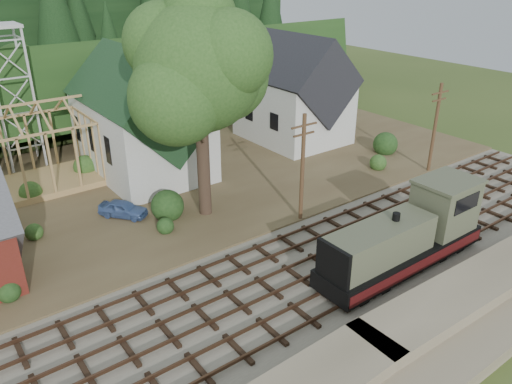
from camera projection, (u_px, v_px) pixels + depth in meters
ground at (268, 291)px, 28.36m from camera, size 140.00×140.00×0.00m
embankment at (386, 384)px, 22.19m from camera, size 64.00×5.00×1.60m
railroad_bed at (268, 290)px, 28.33m from camera, size 64.00×11.00×0.16m
village_flat at (135, 185)px, 41.36m from camera, size 64.00×26.00×0.30m
hillside at (49, 120)px, 58.83m from camera, size 70.00×28.96×12.74m
ridge at (15, 93)px, 70.44m from camera, size 80.00×20.00×12.00m
church at (142, 118)px, 41.53m from camera, size 8.40×15.17×13.00m
farmhouse at (293, 95)px, 49.86m from camera, size 8.40×10.80×10.60m
timber_frame at (39, 152)px, 39.68m from camera, size 8.20×6.20×6.99m
lattice_tower at (4, 54)px, 41.18m from camera, size 3.20×3.20×12.12m
big_tree at (201, 76)px, 32.53m from camera, size 10.90×8.40×14.70m
telegraph_pole_near at (302, 167)px, 34.14m from camera, size 2.20×0.28×8.00m
telegraph_pole_far at (435, 127)px, 42.28m from camera, size 2.20×0.28×8.00m
locomotive at (408, 237)px, 29.78m from camera, size 11.97×2.99×4.79m
car_blue at (123, 209)px, 35.79m from camera, size 3.32×3.66×1.21m
car_red at (332, 136)px, 50.76m from camera, size 4.57×3.69×1.16m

